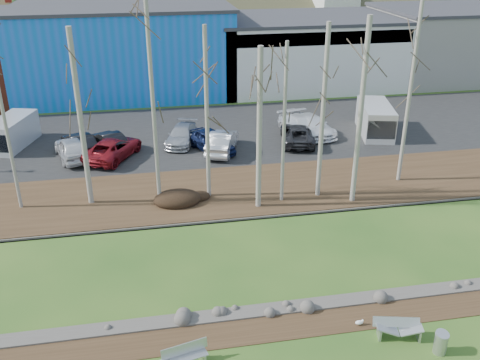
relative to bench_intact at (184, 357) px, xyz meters
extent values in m
cube|color=#382616|center=(3.82, 1.49, -0.42)|extent=(80.00, 1.80, 0.03)
cube|color=#382616|center=(3.82, 13.89, -0.36)|extent=(80.00, 7.00, 0.15)
cube|color=black|center=(3.82, 24.39, -0.37)|extent=(80.00, 14.00, 0.14)
cube|color=blue|center=(-2.18, 38.39, 3.56)|extent=(20.00, 12.00, 8.00)
cube|color=#333338|center=(-2.18, 38.39, 7.71)|extent=(20.40, 12.24, 0.30)
cube|color=silver|center=(15.82, 38.39, 2.81)|extent=(18.00, 12.00, 6.50)
cube|color=#333338|center=(15.82, 38.39, 6.21)|extent=(18.36, 12.24, 0.30)
cube|color=navy|center=(15.82, 32.49, 5.16)|extent=(17.64, 0.20, 1.20)
cube|color=gray|center=(31.82, 38.39, 3.06)|extent=(14.00, 12.00, 7.00)
cube|color=#333338|center=(31.82, 38.39, 6.71)|extent=(14.28, 12.24, 0.30)
cube|color=#B1B3B6|center=(0.69, 0.11, -0.22)|extent=(0.21, 0.54, 0.43)
cube|color=#B1B3B6|center=(0.04, 0.14, 0.24)|extent=(1.72, 0.54, 0.39)
cube|color=#B1B3B6|center=(-0.02, -0.06, 0.00)|extent=(1.81, 0.90, 0.05)
cube|color=#B1B3B6|center=(7.59, 0.14, -0.22)|extent=(0.21, 0.56, 0.44)
cube|color=#B1B3B6|center=(9.05, -0.21, -0.22)|extent=(0.21, 0.56, 0.44)
cube|color=#B1B3B6|center=(8.27, 0.18, 0.16)|extent=(1.80, 0.61, 0.39)
cube|color=#A7ABAD|center=(7.88, 0.07, -0.04)|extent=(0.97, 0.69, 0.33)
cube|color=#A7ABAD|center=(8.76, -0.14, -0.04)|extent=(0.97, 0.69, 0.33)
cylinder|color=#B1B3B6|center=(9.48, -1.05, -0.02)|extent=(0.57, 0.57, 0.84)
cylinder|color=gold|center=(7.06, 0.90, -0.39)|extent=(0.01, 0.01, 0.09)
cylinder|color=gold|center=(7.06, 0.95, -0.39)|extent=(0.01, 0.01, 0.09)
ellipsoid|color=white|center=(7.09, 0.93, -0.29)|extent=(0.32, 0.18, 0.18)
cube|color=gray|center=(7.09, 0.93, -0.26)|extent=(0.21, 0.11, 0.02)
sphere|color=white|center=(7.23, 0.92, -0.21)|extent=(0.10, 0.10, 0.10)
cone|color=gold|center=(7.29, 0.91, -0.21)|extent=(0.06, 0.03, 0.03)
ellipsoid|color=black|center=(0.76, 12.81, -0.02)|extent=(2.75, 1.94, 0.54)
cylinder|color=#A59D94|center=(-8.05, 13.88, 5.08)|extent=(0.19, 0.19, 10.73)
cylinder|color=#A59D94|center=(-4.16, 13.75, 4.68)|extent=(0.30, 0.30, 9.94)
cylinder|color=#A59D94|center=(-0.25, 13.08, 5.50)|extent=(0.23, 0.23, 11.57)
cylinder|color=#A59D94|center=(5.27, 11.58, 4.24)|extent=(0.30, 0.30, 9.05)
cylinder|color=#A59D94|center=(2.68, 13.42, 4.66)|extent=(0.24, 0.24, 9.89)
cylinder|color=#A59D94|center=(6.77, 12.05, 4.29)|extent=(0.20, 0.20, 9.16)
cylinder|color=#A59D94|center=(10.82, 11.26, 4.94)|extent=(0.29, 0.29, 10.46)
cylinder|color=#A59D94|center=(9.05, 12.31, 4.73)|extent=(0.26, 0.26, 10.03)
cylinder|color=#A59D94|center=(14.75, 13.43, 5.15)|extent=(0.23, 0.23, 10.87)
imported|color=silver|center=(-5.86, 20.81, 0.46)|extent=(3.01, 4.80, 1.52)
imported|color=black|center=(-5.43, 22.06, 0.37)|extent=(3.06, 4.28, 1.34)
imported|color=maroon|center=(-3.06, 20.43, 0.41)|extent=(4.52, 5.63, 1.42)
imported|color=#A6A8AE|center=(1.85, 22.42, 0.35)|extent=(3.10, 4.80, 1.29)
imported|color=#141E44|center=(3.79, 20.50, 0.46)|extent=(3.42, 4.78, 1.51)
imported|color=silver|center=(4.52, 20.18, 0.47)|extent=(3.09, 4.93, 1.53)
imported|color=#2B2A2D|center=(10.29, 21.02, 0.40)|extent=(3.25, 5.35, 1.39)
imported|color=white|center=(11.09, 22.55, 0.41)|extent=(3.30, 5.27, 1.42)
imported|color=white|center=(11.92, 22.55, 0.41)|extent=(3.30, 5.27, 1.42)
imported|color=black|center=(-3.34, 22.06, 0.37)|extent=(3.06, 4.28, 1.34)
cube|color=silver|center=(16.78, 21.94, 0.84)|extent=(3.30, 5.56, 2.28)
cube|color=black|center=(16.31, 19.94, 0.84)|extent=(2.25, 1.52, 1.41)
cube|color=silver|center=(-10.31, 24.20, 0.75)|extent=(3.26, 5.15, 2.09)
camera|label=1|loc=(-0.72, -14.93, 13.88)|focal=40.00mm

